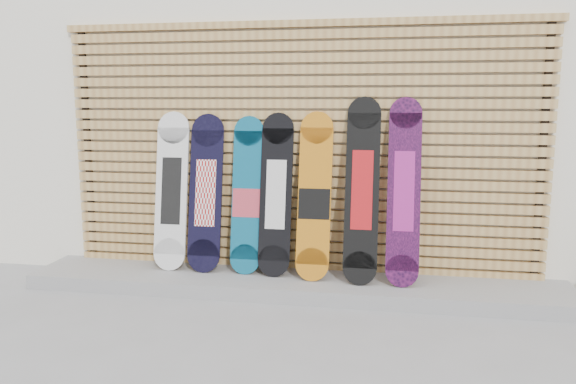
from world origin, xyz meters
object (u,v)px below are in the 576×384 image
snowboard_0 (172,191)px  snowboard_2 (247,196)px  snowboard_3 (276,194)px  snowboard_1 (206,193)px  snowboard_4 (315,197)px  snowboard_5 (362,190)px  snowboard_6 (404,191)px

snowboard_0 → snowboard_2: size_ratio=1.03×
snowboard_0 → snowboard_3: (0.96, -0.01, -0.00)m
snowboard_1 → snowboard_4: (0.97, -0.04, 0.00)m
snowboard_3 → snowboard_0: bearing=179.3°
snowboard_1 → snowboard_2: size_ratio=1.01×
snowboard_0 → snowboard_5: (1.70, -0.06, 0.06)m
snowboard_2 → snowboard_5: size_ratio=0.89×
snowboard_0 → snowboard_6: bearing=-1.6°
snowboard_3 → snowboard_5: 0.74m
snowboard_1 → snowboard_6: (1.72, -0.05, 0.07)m
snowboard_3 → snowboard_6: snowboard_6 is taller
snowboard_1 → snowboard_2: snowboard_1 is taller
snowboard_2 → snowboard_3: snowboard_3 is taller
snowboard_0 → snowboard_6: 2.04m
snowboard_2 → snowboard_5: snowboard_5 is taller
snowboard_1 → snowboard_4: bearing=-2.3°
snowboard_4 → snowboard_6: 0.75m
snowboard_0 → snowboard_4: (1.30, -0.04, -0.01)m
snowboard_0 → snowboard_5: bearing=-2.1°
snowboard_6 → snowboard_0: bearing=178.4°
snowboard_4 → snowboard_5: 0.41m
snowboard_2 → snowboard_3: 0.26m
snowboard_3 → snowboard_4: bearing=-5.3°
snowboard_1 → snowboard_2: 0.37m
snowboard_2 → snowboard_5: 1.01m
snowboard_3 → snowboard_4: 0.34m
snowboard_5 → snowboard_3: bearing=176.1°
snowboard_1 → snowboard_3: bearing=-0.7°
snowboard_0 → snowboard_4: bearing=-1.9°
snowboard_0 → snowboard_3: 0.96m
snowboard_0 → snowboard_3: snowboard_0 is taller
snowboard_2 → snowboard_3: size_ratio=0.98×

